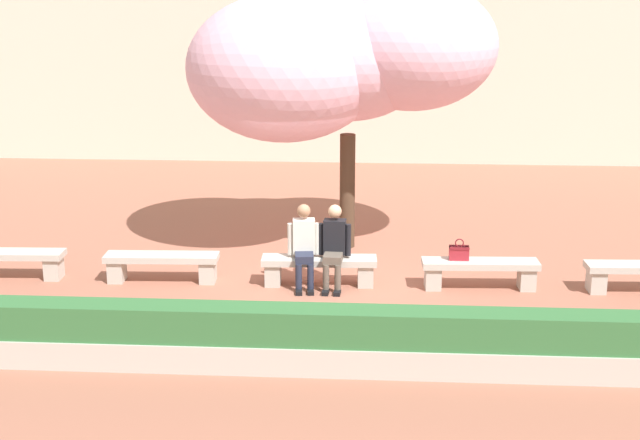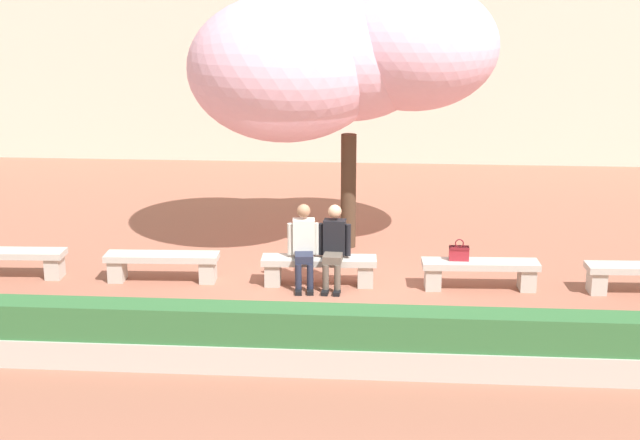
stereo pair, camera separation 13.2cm
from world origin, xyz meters
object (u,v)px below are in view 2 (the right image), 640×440
Objects in this scene: stone_bench_center at (319,266)px; person_seated_left at (304,243)px; stone_bench_near_east at (480,270)px; handbag at (459,252)px; stone_bench_near_west at (162,263)px; person_seated_right at (334,243)px; cherry_tree_main at (339,59)px; stone_bench_west_end at (9,259)px.

person_seated_left is (-0.23, -0.05, 0.40)m from stone_bench_center.
handbag is (-0.33, 0.03, 0.28)m from stone_bench_near_east.
stone_bench_near_east is at bearing 0.00° from stone_bench_near_west.
stone_bench_near_west is 2.49m from stone_bench_center.
stone_bench_near_east is at bearing 1.36° from person_seated_right.
stone_bench_center is at bearing 180.00° from stone_bench_near_east.
person_seated_left is 3.37m from cherry_tree_main.
person_seated_left is 3.81× the size of handbag.
cherry_tree_main is at bearing 134.87° from handbag.
stone_bench_center and stone_bench_near_east have the same top height.
stone_bench_west_end is 4.77m from person_seated_left.
stone_bench_near_west is 2.75m from person_seated_right.
cherry_tree_main reaches higher than handbag.
stone_bench_west_end is 1.00× the size of stone_bench_near_east.
stone_bench_center is at bearing 167.18° from person_seated_right.
cherry_tree_main is at bearing 91.31° from person_seated_right.
stone_bench_center is at bearing 12.95° from person_seated_left.
cherry_tree_main is at bearing 36.85° from stone_bench_near_west.
person_seated_right is (2.72, -0.05, 0.40)m from stone_bench_near_west.
stone_bench_near_west is at bearing 0.00° from stone_bench_west_end.
handbag reaches higher than stone_bench_center.
person_seated_left reaches higher than stone_bench_near_east.
stone_bench_near_east is at bearing -4.54° from handbag.
stone_bench_west_end is 4.98m from stone_bench_center.
stone_bench_near_east is 2.75m from person_seated_left.
handbag is at bearing 0.32° from stone_bench_near_west.
stone_bench_near_east is 1.40× the size of person_seated_left.
stone_bench_west_end is 1.40× the size of person_seated_left.
stone_bench_center is at bearing -179.30° from handbag.
person_seated_right is at bearing -0.04° from person_seated_left.
person_seated_right is at bearing -178.64° from stone_bench_near_east.
stone_bench_west_end is 7.47m from stone_bench_near_east.
cherry_tree_main reaches higher than stone_bench_center.
person_seated_right reaches higher than stone_bench_west_end.
handbag is at bearing 0.70° from stone_bench_center.
stone_bench_center is 1.40× the size of person_seated_right.
stone_bench_west_end is 1.40× the size of person_seated_right.
stone_bench_west_end and stone_bench_center have the same top height.
stone_bench_west_end and stone_bench_near_east have the same top height.
stone_bench_center is 3.64m from cherry_tree_main.
person_seated_left is at bearing -178.10° from handbag.
person_seated_left reaches higher than stone_bench_center.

